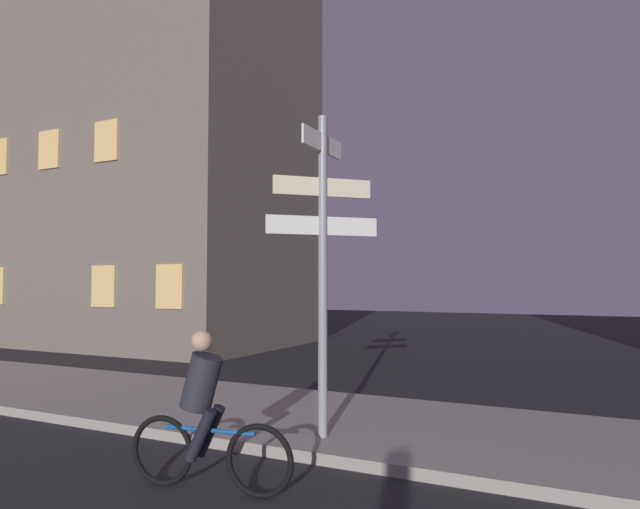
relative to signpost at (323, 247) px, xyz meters
The scene contains 4 objects.
sidewalk_kerb 2.76m from the signpost, 63.66° to the left, with size 40.00×3.44×0.14m, color gray.
signpost is the anchor object (origin of this frame).
cyclist 2.64m from the signpost, 101.99° to the right, with size 1.81×0.38×1.61m.
building_left_block 15.84m from the signpost, 143.99° to the left, with size 12.19×6.90×15.70m.
Camera 1 is at (2.70, -0.59, 2.09)m, focal length 31.95 mm.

